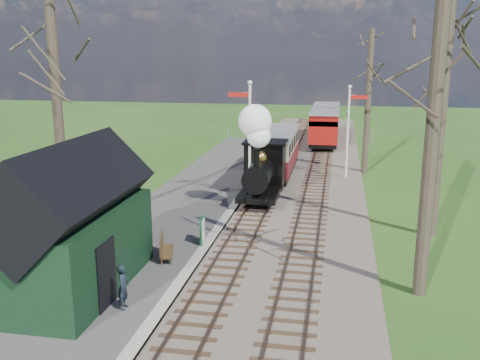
% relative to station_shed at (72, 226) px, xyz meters
% --- Properties ---
extents(distant_hills, '(114.40, 48.00, 22.02)m').
position_rel_station_shed_xyz_m(distant_hills, '(5.70, 60.38, -18.47)').
color(distant_hills, '#385B23').
rests_on(distant_hills, ground).
extents(ballast_bed, '(8.00, 60.00, 0.10)m').
position_rel_station_shed_xyz_m(ballast_bed, '(5.60, 18.00, -2.22)').
color(ballast_bed, brown).
rests_on(ballast_bed, ground).
extents(track_near, '(1.60, 60.00, 0.15)m').
position_rel_station_shed_xyz_m(track_near, '(4.30, 18.00, -2.17)').
color(track_near, brown).
rests_on(track_near, ground).
extents(track_far, '(1.60, 60.00, 0.15)m').
position_rel_station_shed_xyz_m(track_far, '(6.90, 18.00, -2.17)').
color(track_far, brown).
rests_on(track_far, ground).
extents(platform, '(5.00, 44.00, 0.20)m').
position_rel_station_shed_xyz_m(platform, '(0.80, 10.00, -2.17)').
color(platform, '#474442').
rests_on(platform, ground).
extents(coping_strip, '(0.40, 44.00, 0.21)m').
position_rel_station_shed_xyz_m(coping_strip, '(3.10, 10.00, -2.16)').
color(coping_strip, '#B2AD9E').
rests_on(coping_strip, ground).
extents(station_shed, '(3.25, 6.30, 4.78)m').
position_rel_station_shed_xyz_m(station_shed, '(0.00, 0.00, 0.00)').
color(station_shed, black).
rests_on(station_shed, platform).
extents(semaphore_near, '(1.22, 0.24, 6.22)m').
position_rel_station_shed_xyz_m(semaphore_near, '(3.53, 12.00, 1.35)').
color(semaphore_near, silver).
rests_on(semaphore_near, ground).
extents(semaphore_far, '(1.22, 0.24, 5.72)m').
position_rel_station_shed_xyz_m(semaphore_far, '(8.67, 18.00, 1.08)').
color(semaphore_far, silver).
rests_on(semaphore_far, ground).
extents(bare_trees, '(15.51, 22.39, 12.00)m').
position_rel_station_shed_xyz_m(bare_trees, '(5.63, 6.10, 2.94)').
color(bare_trees, '#382D23').
rests_on(bare_trees, ground).
extents(fence_line, '(12.60, 0.08, 1.00)m').
position_rel_station_shed_xyz_m(fence_line, '(4.60, 32.00, -1.72)').
color(fence_line, slate).
rests_on(fence_line, ground).
extents(locomotive, '(2.01, 4.70, 5.04)m').
position_rel_station_shed_xyz_m(locomotive, '(4.29, 11.48, 0.03)').
color(locomotive, black).
rests_on(locomotive, ground).
extents(coach, '(2.35, 8.06, 2.47)m').
position_rel_station_shed_xyz_m(coach, '(4.30, 17.55, -0.59)').
color(coach, black).
rests_on(coach, ground).
extents(red_carriage_a, '(2.33, 5.78, 2.46)m').
position_rel_station_shed_xyz_m(red_carriage_a, '(6.90, 28.87, -0.60)').
color(red_carriage_a, black).
rests_on(red_carriage_a, ground).
extents(red_carriage_b, '(2.33, 5.78, 2.46)m').
position_rel_station_shed_xyz_m(red_carriage_b, '(6.90, 34.37, -0.60)').
color(red_carriage_b, black).
rests_on(red_carriage_b, ground).
extents(sign_board, '(0.16, 0.74, 1.08)m').
position_rel_station_shed_xyz_m(sign_board, '(2.92, 4.77, -1.53)').
color(sign_board, '#0F4721').
rests_on(sign_board, platform).
extents(bench, '(0.80, 1.53, 0.84)m').
position_rel_station_shed_xyz_m(bench, '(1.93, 3.00, -1.67)').
color(bench, '#4C351B').
rests_on(bench, platform).
extents(person, '(0.38, 0.53, 1.37)m').
position_rel_station_shed_xyz_m(person, '(2.05, -1.06, -1.38)').
color(person, black).
rests_on(person, platform).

